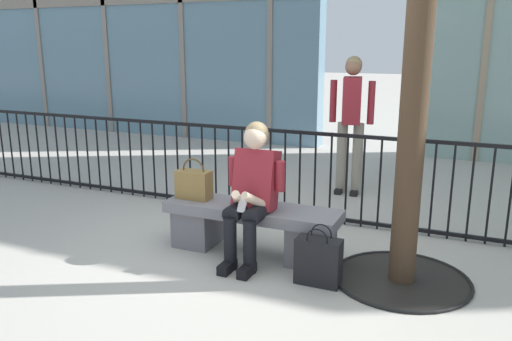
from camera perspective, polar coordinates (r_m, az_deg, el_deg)
name	(u,v)px	position (r m, az deg, el deg)	size (l,w,h in m)	color
ground_plane	(252,253)	(4.70, -0.49, -9.19)	(60.00, 60.00, 0.00)	#B2ADA3
stone_bench	(252,225)	(4.60, -0.50, -6.08)	(1.60, 0.44, 0.45)	slate
seated_person_with_phone	(252,188)	(4.34, -0.44, -2.02)	(0.52, 0.66, 1.21)	black
handbag_on_bench	(194,184)	(4.75, -6.97, -1.49)	(0.32, 0.16, 0.38)	olive
shopping_bag	(318,261)	(4.09, 7.00, -10.00)	(0.36, 0.17, 0.48)	black
bystander_at_railing	(351,115)	(6.42, 10.63, 6.14)	(0.55, 0.42, 1.71)	gray
plaza_railing	(292,174)	(5.49, 4.07, -0.36)	(9.69, 0.04, 0.97)	black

